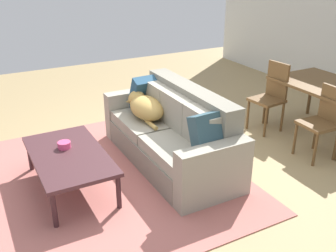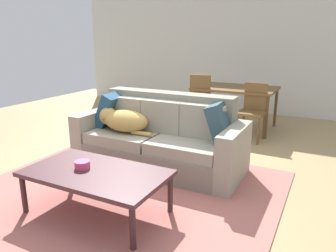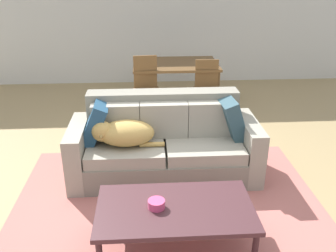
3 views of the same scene
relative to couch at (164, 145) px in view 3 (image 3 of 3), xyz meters
name	(u,v)px [view 3 (image 3 of 3)]	position (x,y,z in m)	size (l,w,h in m)	color
ground_plane	(165,186)	(-0.01, -0.31, -0.36)	(10.00, 10.00, 0.00)	tan
back_partition	(153,14)	(-0.01, 3.69, 0.99)	(8.00, 0.12, 2.70)	silver
area_rug	(170,223)	(0.00, -0.96, -0.35)	(3.12, 2.99, 0.01)	#BD6B62
couch	(164,145)	(0.00, 0.00, 0.00)	(2.10, 0.85, 0.92)	gray
dog_on_left_cushion	(123,133)	(-0.46, -0.15, 0.23)	(0.77, 0.38, 0.29)	tan
throw_pillow_by_left_arm	(95,121)	(-0.77, 0.04, 0.30)	(0.15, 0.46, 0.46)	navy
throw_pillow_by_right_arm	(231,118)	(0.77, 0.05, 0.30)	(0.16, 0.47, 0.47)	#304D57
coffee_table	(175,211)	(0.02, -1.27, 0.03)	(1.30, 0.73, 0.42)	#49292D
bowl_on_coffee_table	(156,204)	(-0.13, -1.27, 0.10)	(0.14, 0.14, 0.07)	#EA4C7F
dining_table	(175,67)	(0.31, 2.23, 0.32)	(1.39, 0.96, 0.74)	brown
dining_chair_near_left	(146,85)	(-0.18, 1.69, 0.18)	(0.44, 0.44, 0.98)	brown
dining_chair_near_right	(207,86)	(0.76, 1.68, 0.15)	(0.42, 0.42, 0.90)	brown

